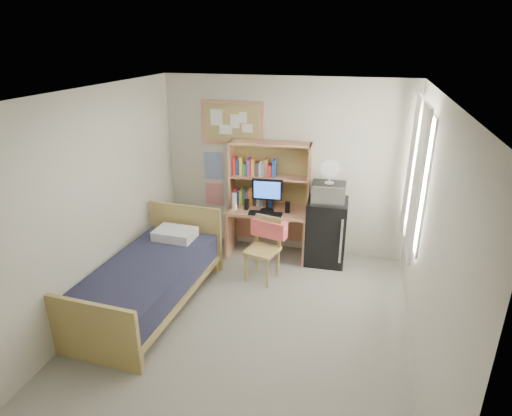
% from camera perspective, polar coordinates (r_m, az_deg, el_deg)
% --- Properties ---
extents(floor, '(3.60, 4.20, 0.02)m').
position_cam_1_polar(floor, '(5.10, -1.39, -15.59)').
color(floor, gray).
rests_on(floor, ground).
extents(ceiling, '(3.60, 4.20, 0.02)m').
position_cam_1_polar(ceiling, '(4.08, -1.73, 14.96)').
color(ceiling, white).
rests_on(ceiling, wall_back).
extents(wall_back, '(3.60, 0.04, 2.60)m').
position_cam_1_polar(wall_back, '(6.35, 3.72, 5.44)').
color(wall_back, beige).
rests_on(wall_back, floor).
extents(wall_front, '(3.60, 0.04, 2.60)m').
position_cam_1_polar(wall_front, '(2.77, -14.35, -19.19)').
color(wall_front, beige).
rests_on(wall_front, floor).
extents(wall_left, '(0.04, 4.20, 2.60)m').
position_cam_1_polar(wall_left, '(5.19, -21.02, 0.16)').
color(wall_left, beige).
rests_on(wall_left, floor).
extents(wall_right, '(0.04, 4.20, 2.60)m').
position_cam_1_polar(wall_right, '(4.33, 22.08, -4.28)').
color(wall_right, beige).
rests_on(wall_right, floor).
extents(window_unit, '(0.10, 1.40, 1.70)m').
position_cam_1_polar(window_unit, '(5.33, 20.66, 4.22)').
color(window_unit, white).
rests_on(window_unit, wall_right).
extents(curtain_left, '(0.04, 0.55, 1.70)m').
position_cam_1_polar(curtain_left, '(4.95, 20.69, 2.91)').
color(curtain_left, white).
rests_on(curtain_left, wall_right).
extents(curtain_right, '(0.04, 0.55, 1.70)m').
position_cam_1_polar(curtain_right, '(5.71, 20.04, 5.42)').
color(curtain_right, white).
rests_on(curtain_right, wall_right).
extents(bulletin_board, '(0.94, 0.03, 0.64)m').
position_cam_1_polar(bulletin_board, '(6.38, -3.19, 11.26)').
color(bulletin_board, tan).
rests_on(bulletin_board, wall_back).
extents(poster_wave, '(0.30, 0.01, 0.42)m').
position_cam_1_polar(poster_wave, '(6.64, -5.70, 5.67)').
color(poster_wave, '#254794').
rests_on(poster_wave, wall_back).
extents(poster_japan, '(0.28, 0.01, 0.36)m').
position_cam_1_polar(poster_japan, '(6.78, -5.56, 1.85)').
color(poster_japan, red).
rests_on(poster_japan, wall_back).
extents(desk, '(1.21, 0.65, 0.74)m').
position_cam_1_polar(desk, '(6.42, 1.54, -3.22)').
color(desk, tan).
rests_on(desk, floor).
extents(desk_chair, '(0.53, 0.53, 0.87)m').
position_cam_1_polar(desk_chair, '(5.74, 0.83, -5.64)').
color(desk_chair, tan).
rests_on(desk_chair, floor).
extents(mini_fridge, '(0.58, 0.58, 0.95)m').
position_cam_1_polar(mini_fridge, '(6.27, 9.33, -3.08)').
color(mini_fridge, black).
rests_on(mini_fridge, floor).
extents(bed, '(1.14, 2.12, 0.57)m').
position_cam_1_polar(bed, '(5.44, -14.18, -9.93)').
color(bed, '#1B1C31').
rests_on(bed, floor).
extents(hutch, '(1.20, 0.37, 0.97)m').
position_cam_1_polar(hutch, '(6.25, 1.86, 4.44)').
color(hutch, tan).
rests_on(hutch, desk).
extents(monitor, '(0.44, 0.06, 0.47)m').
position_cam_1_polar(monitor, '(6.14, 1.50, 1.64)').
color(monitor, black).
rests_on(monitor, desk).
extents(keyboard, '(0.49, 0.18, 0.02)m').
position_cam_1_polar(keyboard, '(6.09, 1.25, -0.76)').
color(keyboard, black).
rests_on(keyboard, desk).
extents(speaker_left, '(0.07, 0.07, 0.15)m').
position_cam_1_polar(speaker_left, '(6.25, -1.23, 0.48)').
color(speaker_left, black).
rests_on(speaker_left, desk).
extents(speaker_right, '(0.07, 0.07, 0.16)m').
position_cam_1_polar(speaker_right, '(6.15, 4.24, 0.11)').
color(speaker_right, black).
rests_on(speaker_right, desk).
extents(water_bottle, '(0.08, 0.08, 0.25)m').
position_cam_1_polar(water_bottle, '(6.23, -2.92, 0.88)').
color(water_bottle, white).
rests_on(water_bottle, desk).
extents(hoodie, '(0.52, 0.27, 0.24)m').
position_cam_1_polar(hoodie, '(5.80, 1.76, -2.73)').
color(hoodie, '#EB5D59').
rests_on(hoodie, desk_chair).
extents(microwave, '(0.47, 0.36, 0.27)m').
position_cam_1_polar(microwave, '(6.03, 9.66, 2.08)').
color(microwave, silver).
rests_on(microwave, mini_fridge).
extents(desk_fan, '(0.26, 0.26, 0.32)m').
position_cam_1_polar(desk_fan, '(5.94, 9.84, 4.74)').
color(desk_fan, white).
rests_on(desk_fan, microwave).
extents(pillow, '(0.55, 0.40, 0.13)m').
position_cam_1_polar(pillow, '(5.84, -10.75, -3.42)').
color(pillow, white).
rests_on(pillow, bed).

